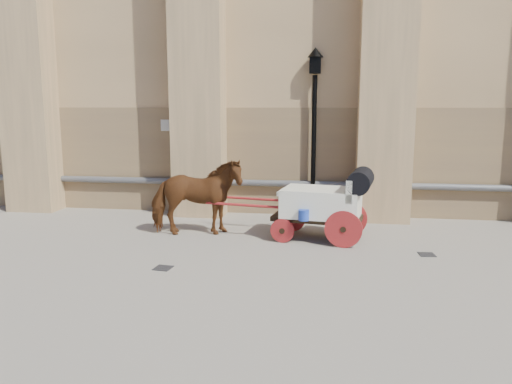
# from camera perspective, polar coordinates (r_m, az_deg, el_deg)

# --- Properties ---
(ground) EXTENTS (90.00, 90.00, 0.00)m
(ground) POSITION_cam_1_polar(r_m,az_deg,el_deg) (10.66, -5.90, -6.88)
(ground) COLOR gray
(ground) RESTS_ON ground
(horse) EXTENTS (2.33, 1.41, 1.83)m
(horse) POSITION_cam_1_polar(r_m,az_deg,el_deg) (11.87, -6.85, -0.61)
(horse) COLOR brown
(horse) RESTS_ON ground
(carriage) EXTENTS (3.92, 1.63, 1.67)m
(carriage) POSITION_cam_1_polar(r_m,az_deg,el_deg) (11.50, 8.11, -1.06)
(carriage) COLOR black
(carriage) RESTS_ON ground
(street_lamp) EXTENTS (0.43, 0.43, 4.57)m
(street_lamp) POSITION_cam_1_polar(r_m,az_deg,el_deg) (13.72, 6.64, 7.24)
(street_lamp) COLOR black
(street_lamp) RESTS_ON ground
(drain_grate_near) EXTENTS (0.36, 0.36, 0.01)m
(drain_grate_near) POSITION_cam_1_polar(r_m,az_deg,el_deg) (9.77, -10.57, -8.53)
(drain_grate_near) COLOR black
(drain_grate_near) RESTS_ON ground
(drain_grate_far) EXTENTS (0.35, 0.35, 0.01)m
(drain_grate_far) POSITION_cam_1_polar(r_m,az_deg,el_deg) (11.02, 18.94, -6.77)
(drain_grate_far) COLOR black
(drain_grate_far) RESTS_ON ground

